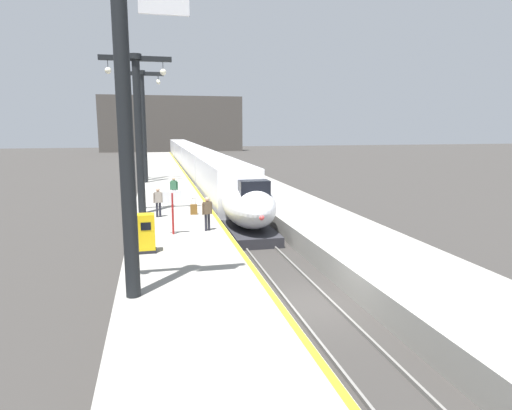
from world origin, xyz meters
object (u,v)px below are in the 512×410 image
object	(u,v)px
highspeed_train_main	(194,160)
station_column_distant	(143,116)
ticket_machine_yellow	(146,235)
station_column_mid	(138,120)
station_column_far	(143,117)
passenger_mid_platform	(174,187)
station_column_near	(125,87)
rolling_suitcase	(194,209)
passenger_far_waiting	(207,211)
passenger_near_edge	(158,200)
departure_info_board	(172,203)

from	to	relation	value
highspeed_train_main	station_column_distant	xyz separation A→B (m)	(-5.90, -13.40, 5.21)
ticket_machine_yellow	station_column_mid	bearing A→B (deg)	92.35
station_column_far	passenger_mid_platform	xyz separation A→B (m)	(2.07, -11.64, -4.99)
station_column_near	station_column_distant	size ratio (longest dim) A/B	0.99
station_column_distant	ticket_machine_yellow	xyz separation A→B (m)	(0.35, -26.10, -5.39)
rolling_suitcase	ticket_machine_yellow	xyz separation A→B (m)	(-2.61, -7.58, 0.44)
station_column_far	highspeed_train_main	bearing A→B (deg)	69.05
passenger_far_waiting	station_column_near	bearing A→B (deg)	-111.48
passenger_near_edge	passenger_mid_platform	size ratio (longest dim) A/B	1.00
station_column_distant	passenger_far_waiting	world-z (taller)	station_column_distant
station_column_far	passenger_far_waiting	world-z (taller)	station_column_far
station_column_mid	ticket_machine_yellow	bearing A→B (deg)	-87.65
station_column_near	passenger_mid_platform	xyz separation A→B (m)	(2.02, 17.30, -5.18)
rolling_suitcase	ticket_machine_yellow	size ratio (longest dim) A/B	0.61
highspeed_train_main	station_column_near	size ratio (longest dim) A/B	7.36
highspeed_train_main	station_column_mid	distance (m)	31.86
passenger_mid_platform	rolling_suitcase	distance (m)	5.00
passenger_mid_platform	departure_info_board	world-z (taller)	departure_info_board
departure_info_board	passenger_far_waiting	bearing A→B (deg)	12.43
station_column_far	departure_info_board	world-z (taller)	station_column_far
passenger_far_waiting	station_column_distant	bearing A→B (deg)	98.09
ticket_machine_yellow	departure_info_board	distance (m)	3.23
station_column_mid	station_column_near	bearing A→B (deg)	-89.78
passenger_near_edge	departure_info_board	bearing A→B (deg)	-81.94
passenger_near_edge	passenger_mid_platform	bearing A→B (deg)	77.61
highspeed_train_main	passenger_far_waiting	world-z (taller)	highspeed_train_main
passenger_far_waiting	departure_info_board	world-z (taller)	departure_info_board
station_column_far	station_column_near	bearing A→B (deg)	-89.90
station_column_mid	rolling_suitcase	world-z (taller)	station_column_mid
station_column_far	rolling_suitcase	distance (m)	17.71
station_column_far	passenger_mid_platform	distance (m)	12.83
passenger_near_edge	station_column_mid	bearing A→B (deg)	126.73
passenger_near_edge	departure_info_board	world-z (taller)	departure_info_board
station_column_mid	station_column_distant	world-z (taller)	station_column_distant
station_column_mid	passenger_near_edge	bearing A→B (deg)	-53.27
passenger_far_waiting	ticket_machine_yellow	xyz separation A→B (m)	(-2.89, -3.27, -0.25)
station_column_mid	passenger_near_edge	size ratio (longest dim) A/B	5.40
highspeed_train_main	passenger_near_edge	bearing A→B (deg)	-98.76
station_column_distant	rolling_suitcase	world-z (taller)	station_column_distant
station_column_near	station_column_mid	xyz separation A→B (m)	(-0.05, 13.37, -0.68)
passenger_far_waiting	ticket_machine_yellow	distance (m)	4.38
station_column_far	passenger_mid_platform	bearing A→B (deg)	-79.91
passenger_mid_platform	rolling_suitcase	world-z (taller)	passenger_mid_platform
station_column_distant	rolling_suitcase	size ratio (longest dim) A/B	10.52
station_column_distant	departure_info_board	xyz separation A→B (m)	(1.55, -23.20, -4.62)
station_column_mid	departure_info_board	distance (m)	7.07
station_column_far	passenger_far_waiting	size ratio (longest dim) A/B	5.94
passenger_far_waiting	station_column_mid	bearing A→B (deg)	121.69
station_column_distant	rolling_suitcase	bearing A→B (deg)	-80.90
passenger_mid_platform	departure_info_board	bearing A→B (deg)	-93.11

